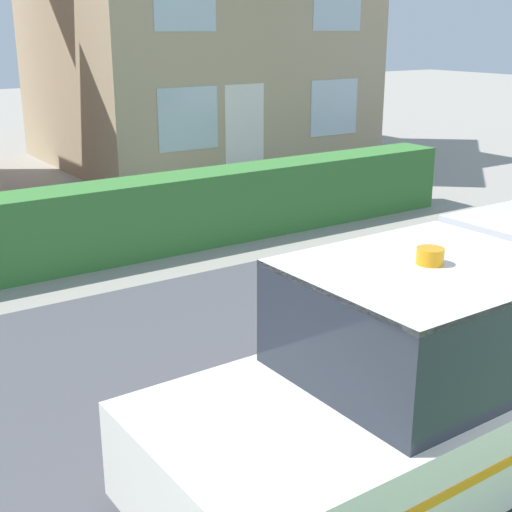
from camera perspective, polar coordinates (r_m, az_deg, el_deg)
road_strip at (r=7.73m, az=8.39°, el=-7.37°), size 28.00×6.20×0.01m
garden_hedge at (r=10.46m, az=-13.48°, el=2.33°), size 13.45×0.78×1.13m
police_car at (r=5.41m, az=12.02°, el=-10.08°), size 3.96×1.80×1.79m
house_right at (r=18.70m, az=-4.88°, el=18.42°), size 7.53×6.50×6.83m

